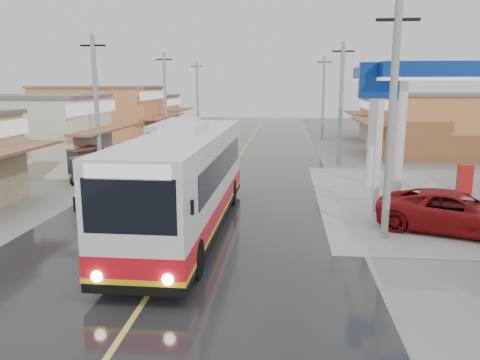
% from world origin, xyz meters
% --- Properties ---
extents(ground, '(120.00, 120.00, 0.00)m').
position_xyz_m(ground, '(0.00, 0.00, 0.00)').
color(ground, slate).
rests_on(ground, ground).
extents(road, '(12.00, 90.00, 0.02)m').
position_xyz_m(road, '(0.00, 15.00, 0.01)').
color(road, black).
rests_on(road, ground).
extents(centre_line, '(0.15, 90.00, 0.01)m').
position_xyz_m(centre_line, '(0.00, 15.00, 0.02)').
color(centre_line, '#D8CC4C').
rests_on(centre_line, road).
extents(shopfronts_left, '(11.00, 44.00, 5.20)m').
position_xyz_m(shopfronts_left, '(-13.00, 18.00, 0.00)').
color(shopfronts_left, tan).
rests_on(shopfronts_left, ground).
extents(utility_poles_left, '(1.60, 50.00, 8.00)m').
position_xyz_m(utility_poles_left, '(-7.00, 16.00, 0.00)').
color(utility_poles_left, gray).
rests_on(utility_poles_left, ground).
extents(utility_poles_right, '(1.60, 36.00, 8.00)m').
position_xyz_m(utility_poles_right, '(7.00, 15.00, 0.00)').
color(utility_poles_right, gray).
rests_on(utility_poles_right, ground).
extents(coach_bus, '(2.97, 12.61, 3.93)m').
position_xyz_m(coach_bus, '(-0.11, 0.28, 1.89)').
color(coach_bus, silver).
rests_on(coach_bus, road).
extents(second_bus, '(2.63, 8.68, 2.86)m').
position_xyz_m(second_bus, '(-3.94, 15.06, 1.54)').
color(second_bus, silver).
rests_on(second_bus, road).
extents(jeepney, '(5.96, 4.32, 1.51)m').
position_xyz_m(jeepney, '(9.67, 1.01, 0.75)').
color(jeepney, maroon).
rests_on(jeepney, ground).
extents(cyclist, '(1.21, 2.09, 2.13)m').
position_xyz_m(cyclist, '(-3.69, 10.16, 0.70)').
color(cyclist, black).
rests_on(cyclist, ground).
extents(tricycle_near, '(1.77, 2.30, 1.57)m').
position_xyz_m(tricycle_near, '(-7.02, 7.80, 0.90)').
color(tricycle_near, '#26262D').
rests_on(tricycle_near, ground).
extents(tricycle_far, '(2.23, 2.68, 1.75)m').
position_xyz_m(tricycle_far, '(-8.35, 9.85, 1.00)').
color(tricycle_far, '#26262D').
rests_on(tricycle_far, ground).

